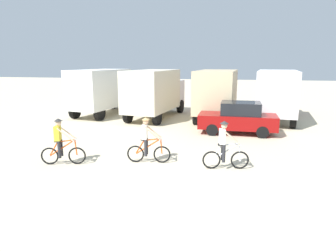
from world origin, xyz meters
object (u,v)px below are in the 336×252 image
Objects in this scene: box_truck_cream_rv at (155,91)px; box_truck_avon_van at (276,93)px; cyclist_orange_shirt at (61,143)px; box_truck_tan_camper at (217,92)px; sedan_parked at (238,118)px; box_truck_white_box at (104,89)px; cyclist_cowboy_hat at (147,142)px; cyclist_near_camera at (225,147)px.

box_truck_avon_van is at bearing 4.31° from box_truck_cream_rv.
box_truck_avon_van is 14.58m from cyclist_orange_shirt.
box_truck_tan_camper is 1.63× the size of sedan_parked.
box_truck_tan_camper is 3.89m from box_truck_avon_van.
box_truck_tan_camper is 12.26m from cyclist_orange_shirt.
box_truck_avon_van is at bearing -0.17° from box_truck_white_box.
cyclist_cowboy_hat is (2.04, -9.66, -1.03)m from box_truck_cream_rv.
cyclist_orange_shirt is (-6.79, -6.69, -0.04)m from sedan_parked.
box_truck_white_box reaches higher than cyclist_orange_shirt.
box_truck_avon_van is 12.02m from cyclist_cowboy_hat.
box_truck_tan_camper reaches higher than cyclist_orange_shirt.
box_truck_avon_van is 5.23m from sedan_parked.
cyclist_cowboy_hat is at bearing 15.40° from cyclist_orange_shirt.
box_truck_cream_rv reaches higher than cyclist_orange_shirt.
box_truck_cream_rv is 4.31m from box_truck_tan_camper.
sedan_parked is 5.99m from cyclist_near_camera.
box_truck_tan_camper is (4.29, 0.39, 0.00)m from box_truck_cream_rv.
box_truck_avon_van is at bearing 60.45° from sedan_parked.
box_truck_tan_camper is 10.36m from cyclist_cowboy_hat.
box_truck_avon_van is (3.88, 0.22, 0.00)m from box_truck_tan_camper.
box_truck_white_box is 4.11m from box_truck_cream_rv.
box_truck_cream_rv reaches higher than sedan_parked.
box_truck_white_box and box_truck_cream_rv have the same top height.
sedan_parked is at bearing 44.57° from cyclist_orange_shirt.
box_truck_white_box is at bearing 170.86° from box_truck_cream_rv.
cyclist_cowboy_hat is (-3.60, -5.81, -0.04)m from sedan_parked.
cyclist_near_camera is at bearing 6.77° from cyclist_orange_shirt.
box_truck_white_box is 1.66× the size of sedan_parked.
box_truck_tan_camper is at bearing 5.23° from box_truck_cream_rv.
cyclist_orange_shirt and cyclist_near_camera have the same top height.
cyclist_near_camera is (5.03, -9.81, -1.03)m from box_truck_cream_rv.
box_truck_tan_camper reaches higher than cyclist_cowboy_hat.
cyclist_orange_shirt is 1.00× the size of cyclist_near_camera.
sedan_parked is 2.33× the size of cyclist_orange_shirt.
box_truck_tan_camper is (8.34, -0.26, 0.00)m from box_truck_white_box.
box_truck_avon_van reaches higher than cyclist_near_camera.
cyclist_cowboy_hat is (-6.14, -10.28, -1.03)m from box_truck_avon_van.
sedan_parked is at bearing 84.14° from cyclist_near_camera.
box_truck_cream_rv is 8.20m from box_truck_avon_van.
box_truck_avon_van is 3.83× the size of cyclist_near_camera.
box_truck_white_box is 3.87× the size of cyclist_near_camera.
cyclist_near_camera is at bearing -62.85° from box_truck_cream_rv.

